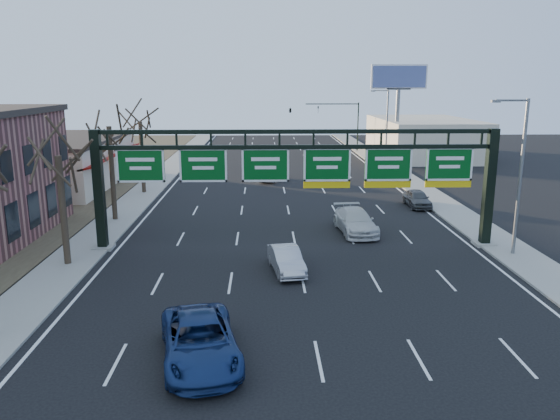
{
  "coord_description": "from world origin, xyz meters",
  "views": [
    {
      "loc": [
        -1.99,
        -24.01,
        9.89
      ],
      "look_at": [
        -1.08,
        4.37,
        3.2
      ],
      "focal_mm": 35.0,
      "sensor_mm": 36.0,
      "label": 1
    }
  ],
  "objects_px": {
    "car_silver_sedan": "(286,260)",
    "car_white_wagon": "(355,221)",
    "sign_gantry": "(299,172)",
    "car_blue_suv": "(200,341)"
  },
  "relations": [
    {
      "from": "car_silver_sedan",
      "to": "car_white_wagon",
      "type": "xyz_separation_m",
      "value": [
        4.97,
        7.64,
        0.12
      ]
    },
    {
      "from": "car_white_wagon",
      "to": "sign_gantry",
      "type": "bearing_deg",
      "value": -146.75
    },
    {
      "from": "sign_gantry",
      "to": "car_silver_sedan",
      "type": "xyz_separation_m",
      "value": [
        -0.94,
        -4.44,
        -3.96
      ]
    },
    {
      "from": "car_blue_suv",
      "to": "car_white_wagon",
      "type": "relative_size",
      "value": 1.06
    },
    {
      "from": "car_blue_suv",
      "to": "car_silver_sedan",
      "type": "height_order",
      "value": "car_blue_suv"
    },
    {
      "from": "sign_gantry",
      "to": "car_white_wagon",
      "type": "height_order",
      "value": "sign_gantry"
    },
    {
      "from": "car_silver_sedan",
      "to": "sign_gantry",
      "type": "bearing_deg",
      "value": 68.51
    },
    {
      "from": "sign_gantry",
      "to": "car_blue_suv",
      "type": "bearing_deg",
      "value": -107.81
    },
    {
      "from": "car_blue_suv",
      "to": "car_silver_sedan",
      "type": "bearing_deg",
      "value": 58.23
    },
    {
      "from": "sign_gantry",
      "to": "car_white_wagon",
      "type": "xyz_separation_m",
      "value": [
        4.03,
        3.2,
        -3.85
      ]
    }
  ]
}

